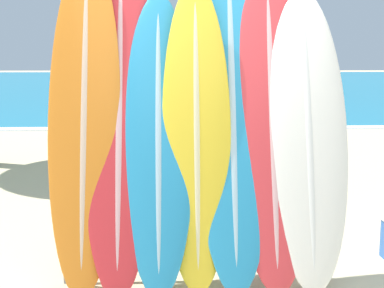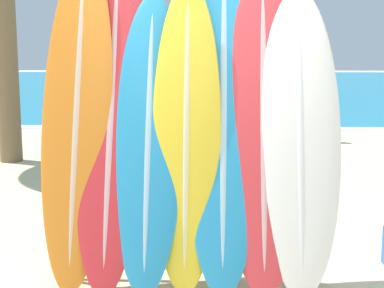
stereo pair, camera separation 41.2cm
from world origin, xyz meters
name	(u,v)px [view 1 (the left image)]	position (x,y,z in m)	size (l,w,h in m)	color
ocean_water	(174,81)	(0.00, 39.02, 0.00)	(120.00, 60.00, 0.01)	teal
surfboard_rack	(197,219)	(-0.22, 0.78, 0.48)	(1.96, 0.04, 0.88)	slate
surfboard_slot_0	(84,116)	(-1.02, 0.86, 1.23)	(0.52, 0.83, 2.45)	orange
surfboard_slot_1	(119,113)	(-0.78, 0.89, 1.24)	(0.54, 0.97, 2.49)	red
surfboard_slot_2	(159,138)	(-0.49, 0.81, 1.07)	(0.51, 0.83, 2.14)	teal
surfboard_slot_3	(196,133)	(-0.22, 0.80, 1.11)	(0.50, 0.66, 2.22)	yellow
surfboard_slot_4	(232,108)	(0.05, 0.89, 1.28)	(0.57, 0.90, 2.55)	teal
surfboard_slot_5	(272,126)	(0.33, 0.84, 1.15)	(0.57, 0.78, 2.30)	red
surfboard_slot_6	(308,136)	(0.59, 0.80, 1.08)	(0.58, 0.73, 2.16)	silver
person_near_water	(279,99)	(1.83, 7.82, 0.85)	(0.21, 0.26, 1.55)	tan
person_mid_beach	(164,114)	(-0.49, 5.09, 0.82)	(0.26, 0.23, 1.51)	beige
person_far_left	(200,100)	(0.19, 7.36, 0.85)	(0.26, 0.21, 1.55)	beige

